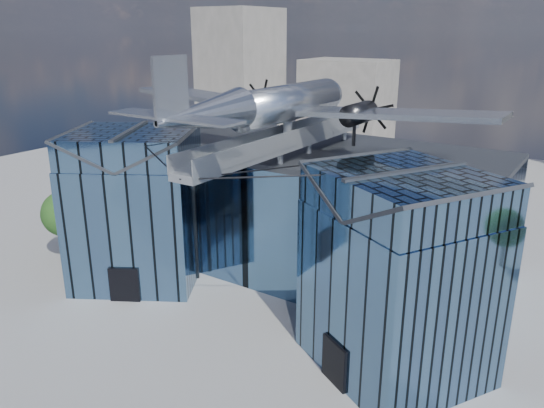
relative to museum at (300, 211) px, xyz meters
The scene contains 5 objects.
ground_plane 8.03m from the museum, 90.00° to the right, with size 120.00×120.00×0.00m, color gray.
museum is the anchor object (origin of this frame).
bg_towers 44.92m from the museum, 88.14° to the left, with size 77.00×24.50×26.00m.
tree_plaza_w 19.85m from the museum, 156.73° to the right, with size 4.48×4.48×6.06m.
tree_side_w 23.50m from the museum, behind, with size 3.61×3.61×5.25m.
Camera 1 is at (19.43, -27.27, 18.87)m, focal length 35.00 mm.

